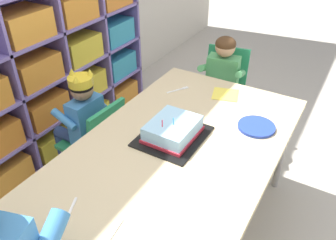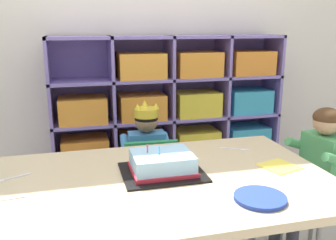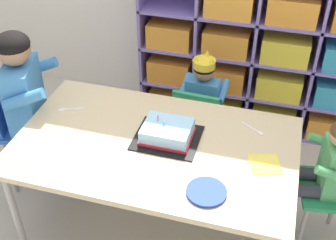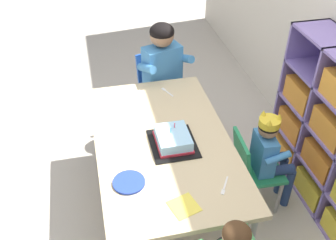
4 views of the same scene
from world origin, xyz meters
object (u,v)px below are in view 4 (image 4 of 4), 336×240
fork_near_cake_tray (225,187)px  paper_plate_stack (129,182)px  adult_helper_seated (166,73)px  fork_at_table_front_edge (167,92)px  activity_table (163,145)px  classroom_chair_adult_side (159,87)px  child_with_crown (270,151)px  fork_by_napkin (105,95)px  classroom_chair_blue (252,167)px  birthday_cake_on_tray (173,140)px  fork_beside_plate_stack (141,94)px

fork_near_cake_tray → paper_plate_stack: bearing=105.6°
adult_helper_seated → fork_at_table_front_edge: adult_helper_seated is taller
activity_table → classroom_chair_adult_side: 0.94m
child_with_crown → fork_by_napkin: 1.27m
fork_at_table_front_edge → fork_near_cake_tray: bearing=-18.1°
activity_table → paper_plate_stack: bearing=-39.3°
activity_table → fork_near_cake_tray: (0.47, 0.25, 0.04)m
classroom_chair_blue → fork_near_cake_tray: bearing=139.0°
classroom_chair_adult_side → paper_plate_stack: size_ratio=4.00×
paper_plate_stack → adult_helper_seated: bearing=157.5°
child_with_crown → classroom_chair_adult_side: (-1.03, -0.55, -0.04)m
fork_by_napkin → activity_table: bearing=178.9°
birthday_cake_on_tray → paper_plate_stack: size_ratio=1.81×
birthday_cake_on_tray → fork_near_cake_tray: bearing=25.1°
birthday_cake_on_tray → fork_near_cake_tray: 0.47m
classroom_chair_blue → fork_at_table_front_edge: fork_at_table_front_edge is taller
child_with_crown → birthday_cake_on_tray: 0.69m
child_with_crown → fork_near_cake_tray: child_with_crown is taller
classroom_chair_blue → paper_plate_stack: bearing=107.2°
activity_table → paper_plate_stack: size_ratio=7.80×
adult_helper_seated → fork_at_table_front_edge: 0.25m
adult_helper_seated → activity_table: bearing=-120.4°
activity_table → classroom_chair_adult_side: classroom_chair_adult_side is taller
classroom_chair_blue → birthday_cake_on_tray: size_ratio=1.87×
classroom_chair_adult_side → fork_at_table_front_edge: (0.36, -0.01, 0.18)m
activity_table → adult_helper_seated: adult_helper_seated is taller
fork_at_table_front_edge → child_with_crown: bearing=16.7°
activity_table → classroom_chair_blue: 0.66m
fork_by_napkin → fork_at_table_front_edge: same height
activity_table → fork_beside_plate_stack: 0.56m
child_with_crown → fork_by_napkin: (-0.73, -1.03, 0.14)m
activity_table → classroom_chair_blue: activity_table is taller
fork_by_napkin → fork_at_table_front_edge: size_ratio=0.89×
activity_table → fork_beside_plate_stack: size_ratio=9.98×
adult_helper_seated → paper_plate_stack: adult_helper_seated is taller
classroom_chair_adult_side → adult_helper_seated: bearing=-90.0°
classroom_chair_adult_side → paper_plate_stack: classroom_chair_adult_side is taller
adult_helper_seated → fork_near_cake_tray: 1.28m
classroom_chair_blue → fork_beside_plate_stack: 0.97m
child_with_crown → fork_at_table_front_edge: 0.89m
classroom_chair_blue → classroom_chair_adult_side: classroom_chair_adult_side is taller
adult_helper_seated → birthday_cake_on_tray: 0.86m
fork_by_napkin → fork_at_table_front_edge: (0.06, 0.46, -0.00)m
paper_plate_stack → fork_near_cake_tray: 0.54m
paper_plate_stack → fork_beside_plate_stack: 0.91m
classroom_chair_adult_side → fork_by_napkin: (0.30, -0.48, 0.18)m
classroom_chair_blue → fork_near_cake_tray: size_ratio=4.82×
child_with_crown → paper_plate_stack: size_ratio=4.34×
paper_plate_stack → child_with_crown: bearing=102.5°
paper_plate_stack → classroom_chair_blue: bearing=104.2°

